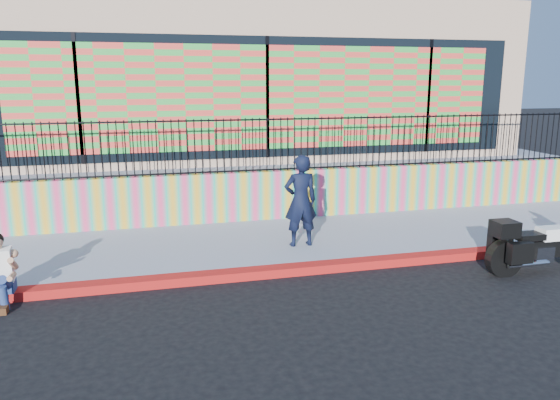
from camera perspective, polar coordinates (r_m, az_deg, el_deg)
name	(u,v)px	position (r m, az deg, el deg)	size (l,w,h in m)	color
ground	(322,271)	(9.63, 4.40, -7.42)	(90.00, 90.00, 0.00)	black
red_curb	(322,267)	(9.61, 4.41, -7.00)	(16.00, 0.30, 0.15)	#B01F0C
sidewalk	(296,241)	(11.10, 1.66, -4.26)	(16.00, 3.00, 0.15)	#878CA2
mural_wall	(276,195)	(12.45, -0.37, 0.56)	(16.00, 0.20, 1.10)	#F84179
metal_fence	(276,144)	(12.26, -0.38, 5.82)	(15.80, 0.04, 1.20)	black
elevated_platform	(237,165)	(17.37, -4.49, 3.70)	(16.00, 10.00, 1.25)	#878CA2
storefront_building	(237,80)	(16.95, -4.51, 12.38)	(14.00, 8.06, 4.00)	tan
police_motorcycle	(541,242)	(10.41, 25.63, -4.00)	(2.08, 0.69, 1.30)	black
police_officer	(301,201)	(10.34, 2.16, -0.08)	(0.64, 0.42, 1.76)	black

